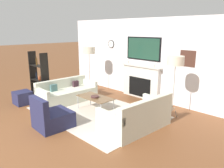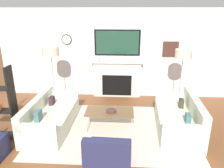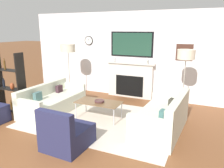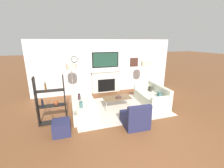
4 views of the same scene
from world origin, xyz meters
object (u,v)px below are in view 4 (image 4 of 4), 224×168
decorative_bowl (119,97)px  ottoman (62,128)px  floor_lamp_right (145,64)px  shelf_unit (51,102)px  couch_right (152,97)px  coffee_table (117,98)px  floor_lamp_left (71,67)px  armchair (135,119)px  couch_left (83,106)px

decorative_bowl → ottoman: decorative_bowl is taller
decorative_bowl → floor_lamp_right: bearing=33.5°
floor_lamp_right → shelf_unit: floor_lamp_right is taller
couch_right → shelf_unit: size_ratio=1.12×
coffee_table → floor_lamp_right: (1.84, 1.14, 1.13)m
shelf_unit → ottoman: size_ratio=3.17×
floor_lamp_right → shelf_unit: size_ratio=1.06×
decorative_bowl → floor_lamp_left: bearing=144.9°
floor_lamp_right → ottoman: bearing=-149.3°
floor_lamp_left → floor_lamp_right: bearing=0.0°
floor_lamp_right → armchair: bearing=-123.8°
couch_right → decorative_bowl: couch_right is taller
couch_right → ottoman: bearing=-162.7°
coffee_table → ottoman: 2.47m
couch_left → floor_lamp_right: (3.22, 1.20, 1.28)m
decorative_bowl → couch_left: bearing=-179.6°
couch_left → decorative_bowl: (1.43, 0.01, 0.21)m
couch_left → floor_lamp_left: floor_lamp_left is taller
decorative_bowl → couch_right: bearing=-0.5°
floor_lamp_left → couch_right: bearing=-20.4°
couch_left → shelf_unit: bearing=-157.8°
couch_left → couch_right: couch_right is taller
shelf_unit → ottoman: shelf_unit is taller
couch_right → floor_lamp_left: size_ratio=1.03×
floor_lamp_right → shelf_unit: 4.62m
decorative_bowl → floor_lamp_right: floor_lamp_right is taller
decorative_bowl → shelf_unit: bearing=-170.1°
shelf_unit → couch_left: bearing=22.2°
couch_left → coffee_table: bearing=2.3°
armchair → ottoman: size_ratio=1.70×
decorative_bowl → floor_lamp_left: floor_lamp_left is taller
coffee_table → floor_lamp_left: 2.32m
armchair → decorative_bowl: (-0.04, 1.42, 0.21)m
floor_lamp_right → decorative_bowl: bearing=-146.5°
armchair → shelf_unit: bearing=158.3°
ottoman → couch_left: bearing=57.1°
couch_left → couch_right: 2.97m
floor_lamp_left → floor_lamp_right: size_ratio=1.02×
floor_lamp_left → shelf_unit: 1.97m
decorative_bowl → ottoman: 2.49m
floor_lamp_left → armchair: bearing=-56.4°
coffee_table → floor_lamp_left: floor_lamp_left is taller
armchair → shelf_unit: (-2.50, 1.00, 0.48)m
floor_lamp_right → ottoman: 4.81m
decorative_bowl → ottoman: size_ratio=0.47×
armchair → decorative_bowl: armchair is taller
couch_right → armchair: armchair is taller
floor_lamp_left → ottoman: floor_lamp_left is taller
couch_right → coffee_table: 1.59m
couch_left → ottoman: size_ratio=3.80×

